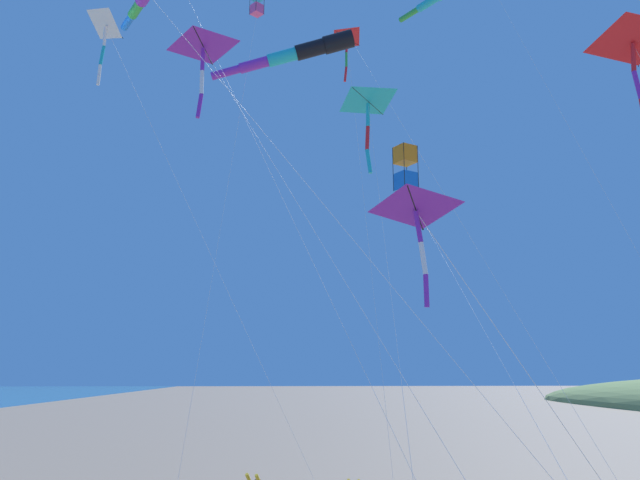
{
  "coord_description": "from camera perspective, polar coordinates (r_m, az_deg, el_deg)",
  "views": [
    {
      "loc": [
        -7.05,
        -14.56,
        4.57
      ],
      "look_at": [
        -5.23,
        4.75,
        8.7
      ],
      "focal_mm": 35.99,
      "sensor_mm": 36.0,
      "label": 1
    }
  ],
  "objects": [
    {
      "name": "kite_delta_black_fish_shape",
      "position": [
        21.52,
        26.1,
        15.47
      ],
      "size": [
        3.87,
        3.91,
        14.65
      ],
      "color": "red",
      "rests_on": "ground_plane"
    },
    {
      "name": "kite_delta_yellow_midlevel",
      "position": [
        31.59,
        2.47,
        17.43
      ],
      "size": [
        1.6,
        6.64,
        20.47
      ],
      "color": "red",
      "rests_on": "ground_plane"
    },
    {
      "name": "kite_delta_magenta_far_left",
      "position": [
        9.28,
        8.67,
        2.57
      ],
      "size": [
        6.25,
        3.15,
        7.19
      ],
      "color": "purple",
      "rests_on": "ground_plane"
    },
    {
      "name": "kite_delta_white_trailing",
      "position": [
        24.34,
        -18.38,
        17.59
      ],
      "size": [
        8.64,
        2.71,
        16.82
      ],
      "color": "white",
      "rests_on": "ground_plane"
    },
    {
      "name": "kite_delta_orange_high_right",
      "position": [
        16.05,
        -10.26,
        16.49
      ],
      "size": [
        7.2,
        4.74,
        12.5
      ],
      "color": "purple",
      "rests_on": "ground_plane"
    },
    {
      "name": "kite_delta_blue_topmost",
      "position": [
        22.87,
        4.34,
        12.15
      ],
      "size": [
        2.17,
        9.99,
        14.35
      ],
      "color": "#1EB7C6",
      "rests_on": "ground_plane"
    },
    {
      "name": "kite_box_long_streamer_right",
      "position": [
        30.71,
        -5.65,
        20.18
      ],
      "size": [
        2.4,
        6.64,
        21.57
      ],
      "color": "#1EB7C6",
      "rests_on": "ground_plane"
    },
    {
      "name": "kite_box_rainbow_low_near",
      "position": [
        22.83,
        7.62,
        6.31
      ],
      "size": [
        1.77,
        11.52,
        12.53
      ],
      "color": "orange",
      "rests_on": "ground_plane"
    },
    {
      "name": "kite_windsock_striped_overhead",
      "position": [
        26.96,
        -1.59,
        16.38
      ],
      "size": [
        12.21,
        8.39,
        18.31
      ],
      "color": "black",
      "rests_on": "ground_plane"
    }
  ]
}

